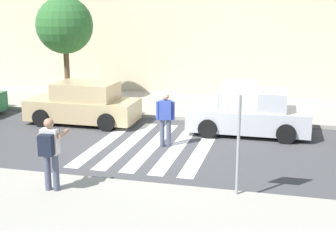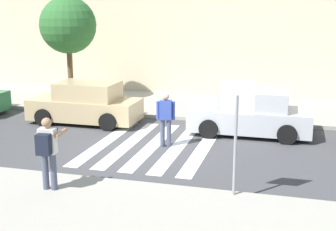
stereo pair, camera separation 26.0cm
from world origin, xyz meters
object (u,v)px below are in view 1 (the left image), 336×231
Objects in this scene: pedestrian_crossing at (165,116)px; parked_car_silver at (250,113)px; street_tree_west at (65,26)px; parked_car_tan at (84,104)px; photographer_with_backpack at (50,148)px; stop_sign at (240,112)px.

pedestrian_crossing is 0.42× the size of parked_car_silver.
street_tree_west is (-5.77, 5.02, 2.48)m from pedestrian_crossing.
parked_car_tan is (-3.70, 2.12, -0.25)m from pedestrian_crossing.
parked_car_tan and parked_car_silver have the same top height.
parked_car_silver is at bearing 58.49° from photographer_with_backpack.
pedestrian_crossing is 0.42× the size of parked_car_tan.
photographer_with_backpack reaches higher than parked_car_silver.
parked_car_tan is at bearing 150.16° from pedestrian_crossing.
pedestrian_crossing is (1.57, 4.43, -0.19)m from photographer_with_backpack.
street_tree_west is at bearing 160.55° from parked_car_silver.
parked_car_silver is (6.14, 0.00, 0.00)m from parked_car_tan.
street_tree_west is (-2.07, 2.90, 2.73)m from parked_car_tan.
photographer_with_backpack is 6.90m from parked_car_tan.
stop_sign is 12.08m from street_tree_west.
street_tree_west reaches higher than photographer_with_backpack.
pedestrian_crossing reaches higher than parked_car_tan.
parked_car_silver is 9.12m from street_tree_west.
parked_car_silver is 0.90× the size of street_tree_west.
parked_car_tan is at bearing 107.99° from photographer_with_backpack.
parked_car_tan is 6.14m from parked_car_silver.
photographer_with_backpack is at bearing -109.58° from pedestrian_crossing.
photographer_with_backpack is 1.00× the size of pedestrian_crossing.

